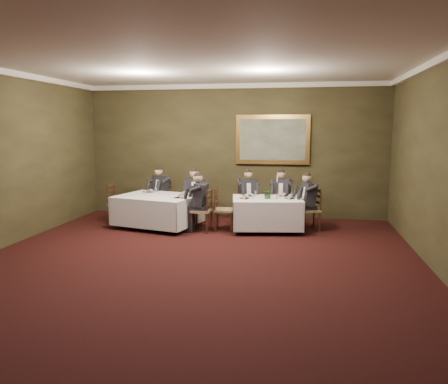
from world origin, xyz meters
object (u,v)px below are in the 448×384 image
(chair_main_backright, at_px, (281,212))
(candlestick, at_px, (277,190))
(diner_main_backright, at_px, (281,203))
(diner_main_endright, at_px, (310,209))
(chair_main_backleft, at_px, (247,212))
(chair_sec_backleft, at_px, (162,207))
(table_second, at_px, (158,208))
(centerpiece, at_px, (268,193))
(chair_main_endleft, at_px, (224,218))
(chair_sec_endright, at_px, (202,219))
(diner_sec_endright, at_px, (201,210))
(chair_sec_endleft, at_px, (118,212))
(table_main, at_px, (267,211))
(diner_main_backleft, at_px, (247,203))
(chair_main_endright, at_px, (310,219))
(chair_sec_backright, at_px, (195,210))
(diner_sec_backright, at_px, (195,201))
(painting, at_px, (273,140))
(diner_sec_backleft, at_px, (161,199))

(chair_main_backright, height_order, candlestick, candlestick)
(diner_main_backright, bearing_deg, diner_main_endright, 139.84)
(chair_main_backleft, bearing_deg, chair_sec_backleft, -26.32)
(diner_main_backright, bearing_deg, table_second, 23.59)
(chair_main_backleft, distance_m, centerpiece, 1.18)
(chair_main_backright, xyz_separation_m, chair_main_endleft, (-1.28, -1.02, 0.00))
(chair_main_backright, xyz_separation_m, chair_sec_endright, (-1.74, -1.23, 0.00))
(table_second, xyz_separation_m, candlestick, (2.82, 0.07, 0.51))
(diner_main_endright, height_order, chair_sec_backleft, diner_main_endright)
(chair_main_backleft, relative_size, diner_main_endright, 0.74)
(chair_main_backright, relative_size, chair_main_endleft, 1.00)
(diner_sec_endright, distance_m, chair_sec_endleft, 2.35)
(table_main, xyz_separation_m, diner_main_backright, (0.29, 0.85, 0.06))
(diner_main_backleft, distance_m, centerpiece, 1.07)
(chair_main_endright, xyz_separation_m, chair_sec_backleft, (-3.83, 0.80, 0.00))
(diner_sec_endright, bearing_deg, candlestick, -74.48)
(chair_sec_backright, bearing_deg, diner_sec_endright, 110.92)
(chair_main_endleft, xyz_separation_m, chair_sec_endleft, (-2.75, 0.35, 0.00))
(chair_sec_endleft, bearing_deg, chair_main_endright, 89.34)
(chair_main_backleft, xyz_separation_m, centerpiece, (0.58, -0.83, 0.61))
(chair_sec_backleft, height_order, candlestick, candlestick)
(table_second, xyz_separation_m, chair_main_backright, (2.88, 0.95, -0.17))
(chair_sec_backleft, relative_size, chair_sec_endright, 1.00)
(chair_main_backright, relative_size, centerpiece, 3.79)
(diner_main_backright, bearing_deg, diner_sec_backright, 9.29)
(painting, bearing_deg, diner_main_backleft, -122.82)
(chair_sec_backleft, bearing_deg, chair_sec_backright, -168.48)
(table_second, relative_size, diner_main_backright, 1.59)
(chair_main_backleft, relative_size, chair_main_endleft, 1.00)
(chair_sec_backleft, distance_m, diner_sec_backleft, 0.23)
(chair_main_endright, bearing_deg, chair_main_endleft, 79.95)
(diner_sec_backleft, bearing_deg, candlestick, -172.09)
(diner_sec_backleft, relative_size, painting, 0.70)
(diner_main_backright, xyz_separation_m, diner_sec_backleft, (-3.14, 0.09, 0.00))
(chair_sec_backright, bearing_deg, diner_main_backright, -176.91)
(chair_sec_backright, height_order, chair_sec_endleft, same)
(table_main, relative_size, diner_main_backright, 1.30)
(chair_main_backleft, bearing_deg, painting, -144.04)
(table_second, xyz_separation_m, diner_sec_backleft, (-0.26, 1.03, 0.06))
(chair_sec_backleft, xyz_separation_m, chair_sec_endleft, (-0.89, -0.77, 0.00))
(table_main, height_order, table_second, same)
(candlestick, height_order, painting, painting)
(chair_main_backright, height_order, diner_main_endright, diner_main_endright)
(painting, bearing_deg, diner_sec_endright, -127.23)
(chair_main_endleft, xyz_separation_m, chair_sec_backleft, (-1.87, 1.11, 0.00))
(table_second, distance_m, chair_main_backleft, 2.21)
(chair_main_endright, height_order, chair_sec_backright, same)
(table_second, distance_m, chair_sec_endright, 1.19)
(diner_main_backleft, relative_size, diner_sec_backleft, 1.00)
(chair_main_backleft, relative_size, diner_sec_endright, 0.74)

